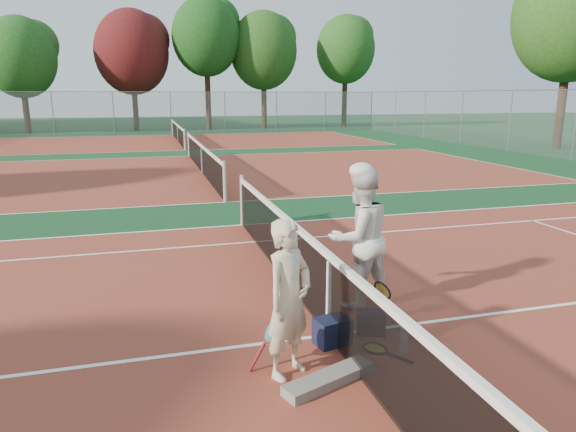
{
  "coord_description": "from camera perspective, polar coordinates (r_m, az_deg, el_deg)",
  "views": [
    {
      "loc": [
        -1.95,
        -5.25,
        2.77
      ],
      "look_at": [
        0.0,
        1.78,
        1.05
      ],
      "focal_mm": 32.0,
      "sensor_mm": 36.0,
      "label": 1
    }
  ],
  "objects": [
    {
      "name": "player_a",
      "position": [
        5.13,
        0.09,
        -9.23
      ],
      "size": [
        0.7,
        0.66,
        1.61
      ],
      "primitive_type": "imported",
      "rotation": [
        0.0,
        0.0,
        0.62
      ],
      "color": "beige",
      "rests_on": "ground"
    },
    {
      "name": "tree_back_5",
      "position": [
        46.54,
        6.43,
        17.88
      ],
      "size": [
        5.01,
        5.01,
        9.46
      ],
      "color": "#382314",
      "rests_on": "ground"
    },
    {
      "name": "tree_right_1",
      "position": [
        31.07,
        29.02,
        18.91
      ],
      "size": [
        5.75,
        5.75,
        9.98
      ],
      "color": "#382314",
      "rests_on": "ground"
    },
    {
      "name": "racket_black_held",
      "position": [
        6.55,
        10.4,
        -9.36
      ],
      "size": [
        0.39,
        0.38,
        0.55
      ],
      "primitive_type": null,
      "rotation": [
        0.0,
        0.0,
        3.61
      ],
      "color": "black",
      "rests_on": "ground"
    },
    {
      "name": "court_far_a",
      "position": [
        19.05,
        -9.49,
        4.76
      ],
      "size": [
        23.77,
        10.97,
        0.01
      ],
      "primitive_type": "cube",
      "color": "maroon",
      "rests_on": "ground"
    },
    {
      "name": "fence_back",
      "position": [
        39.32,
        -12.89,
        11.12
      ],
      "size": [
        32.0,
        0.06,
        3.0
      ],
      "primitive_type": null,
      "color": "slate",
      "rests_on": "ground"
    },
    {
      "name": "court_far_b",
      "position": [
        32.43,
        -12.12,
        8.11
      ],
      "size": [
        23.77,
        10.97,
        0.01
      ],
      "primitive_type": "cube",
      "color": "maroon",
      "rests_on": "ground"
    },
    {
      "name": "net_cover_canvas",
      "position": [
        5.3,
        4.57,
        -17.61
      ],
      "size": [
        1.03,
        0.58,
        0.11
      ],
      "primitive_type": "cube",
      "rotation": [
        0.0,
        0.0,
        0.36
      ],
      "color": "#67635D",
      "rests_on": "ground"
    },
    {
      "name": "tree_back_4",
      "position": [
        44.18,
        -2.74,
        17.85
      ],
      "size": [
        5.48,
        5.48,
        9.46
      ],
      "color": "#382314",
      "rests_on": "ground"
    },
    {
      "name": "net_far_b",
      "position": [
        32.39,
        -12.16,
        9.0
      ],
      "size": [
        0.1,
        10.98,
        1.02
      ],
      "primitive_type": null,
      "color": "black",
      "rests_on": "ground"
    },
    {
      "name": "net_far_a",
      "position": [
        18.99,
        -9.55,
        6.27
      ],
      "size": [
        0.1,
        10.98,
        1.02
      ],
      "primitive_type": null,
      "color": "black",
      "rests_on": "ground"
    },
    {
      "name": "racket_red",
      "position": [
        5.49,
        -1.85,
        -13.93
      ],
      "size": [
        0.4,
        0.34,
        0.52
      ],
      "primitive_type": null,
      "rotation": [
        0.0,
        0.0,
        0.22
      ],
      "color": "maroon",
      "rests_on": "ground"
    },
    {
      "name": "tree_back_3",
      "position": [
        43.1,
        -9.1,
        19.03
      ],
      "size": [
        5.31,
        5.31,
        10.28
      ],
      "color": "#382314",
      "rests_on": "ground"
    },
    {
      "name": "ground",
      "position": [
        6.25,
        4.47,
        -13.09
      ],
      "size": [
        130.0,
        130.0,
        0.0
      ],
      "primitive_type": "plane",
      "color": "#0F371B",
      "rests_on": "ground"
    },
    {
      "name": "tree_back_maroon",
      "position": [
        43.49,
        -16.97,
        17.0
      ],
      "size": [
        5.66,
        5.66,
        9.27
      ],
      "color": "#382314",
      "rests_on": "ground"
    },
    {
      "name": "racket_spare",
      "position": [
        5.99,
        9.64,
        -14.31
      ],
      "size": [
        0.55,
        0.65,
        0.03
      ],
      "primitive_type": null,
      "rotation": [
        0.0,
        0.0,
        2.13
      ],
      "color": "black",
      "rests_on": "ground"
    },
    {
      "name": "net_main",
      "position": [
        6.04,
        4.56,
        -8.75
      ],
      "size": [
        0.1,
        10.98,
        1.02
      ],
      "primitive_type": null,
      "color": "black",
      "rests_on": "ground"
    },
    {
      "name": "water_bottle",
      "position": [
        5.92,
        12.77,
        -13.36
      ],
      "size": [
        0.09,
        0.09,
        0.3
      ],
      "primitive_type": "cylinder",
      "color": "#AABDD7",
      "rests_on": "ground"
    },
    {
      "name": "court_main",
      "position": [
        6.25,
        4.47,
        -13.07
      ],
      "size": [
        23.77,
        10.97,
        0.01
      ],
      "primitive_type": "cube",
      "color": "maroon",
      "rests_on": "ground"
    },
    {
      "name": "sports_bag_navy",
      "position": [
        6.0,
        4.96,
        -12.63
      ],
      "size": [
        0.44,
        0.35,
        0.31
      ],
      "primitive_type": "cube",
      "rotation": [
        0.0,
        0.0,
        0.23
      ],
      "color": "black",
      "rests_on": "ground"
    },
    {
      "name": "player_b",
      "position": [
        6.84,
        7.93,
        -2.42
      ],
      "size": [
        1.04,
        0.89,
        1.87
      ],
      "primitive_type": "imported",
      "rotation": [
        0.0,
        0.0,
        3.36
      ],
      "color": "white",
      "rests_on": "ground"
    },
    {
      "name": "sports_bag_purple",
      "position": [
        6.31,
        9.2,
        -11.62
      ],
      "size": [
        0.39,
        0.33,
        0.27
      ],
      "primitive_type": "cube",
      "rotation": [
        0.0,
        0.0,
        -0.39
      ],
      "color": "black",
      "rests_on": "ground"
    },
    {
      "name": "tree_back_1",
      "position": [
        42.86,
        -27.62,
        15.35
      ],
      "size": [
        5.0,
        5.0,
        8.28
      ],
      "color": "#382314",
      "rests_on": "ground"
    }
  ]
}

